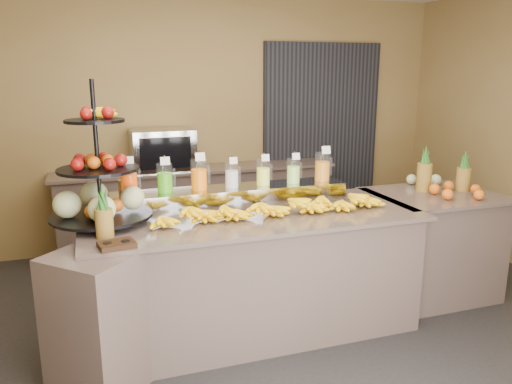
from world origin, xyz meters
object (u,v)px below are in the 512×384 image
oven_warmer (162,150)px  banana_heap (274,205)px  pitcher_tray (232,197)px  fruit_stand (107,188)px  condiment_caddy (117,245)px  right_fruit_pile (449,185)px

oven_warmer → banana_heap: bearing=-77.0°
pitcher_tray → fruit_stand: 0.97m
fruit_stand → oven_warmer: 1.93m
banana_heap → condiment_caddy: bearing=-162.7°
fruit_stand → right_fruit_pile: fruit_stand is taller
condiment_caddy → banana_heap: bearing=17.3°
banana_heap → oven_warmer: bearing=104.5°
banana_heap → fruit_stand: 1.19m
pitcher_tray → oven_warmer: oven_warmer is taller
condiment_caddy → oven_warmer: oven_warmer is taller
condiment_caddy → oven_warmer: size_ratio=0.32×
pitcher_tray → banana_heap: size_ratio=1.00×
pitcher_tray → banana_heap: banana_heap is taller
banana_heap → right_fruit_pile: (1.68, 0.13, 0.01)m
banana_heap → fruit_stand: fruit_stand is taller
banana_heap → condiment_caddy: 1.21m
banana_heap → right_fruit_pile: right_fruit_pile is taller
pitcher_tray → condiment_caddy: pitcher_tray is taller
right_fruit_pile → banana_heap: bearing=-175.7°
fruit_stand → right_fruit_pile: bearing=8.4°
pitcher_tray → right_fruit_pile: (1.90, -0.21, 0.00)m
oven_warmer → condiment_caddy: bearing=-106.5°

